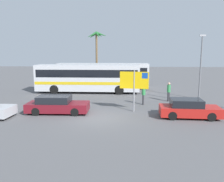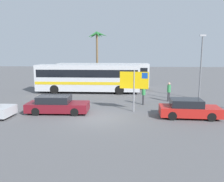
{
  "view_description": "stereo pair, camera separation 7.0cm",
  "coord_description": "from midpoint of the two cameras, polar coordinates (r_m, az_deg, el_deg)",
  "views": [
    {
      "loc": [
        1.78,
        -15.44,
        4.52
      ],
      "look_at": [
        0.77,
        3.75,
        1.3
      ],
      "focal_mm": 36.71,
      "sensor_mm": 36.0,
      "label": 1
    },
    {
      "loc": [
        1.85,
        -15.44,
        4.52
      ],
      "look_at": [
        0.77,
        3.75,
        1.3
      ],
      "focal_mm": 36.71,
      "sensor_mm": 36.0,
      "label": 2
    }
  ],
  "objects": [
    {
      "name": "palm_tree_seaside",
      "position": [
        37.16,
        -3.87,
        12.0
      ],
      "size": [
        3.22,
        3.08,
        7.82
      ],
      "color": "brown",
      "rests_on": "ground"
    },
    {
      "name": "lamp_post_right_side",
      "position": [
        23.89,
        21.16,
        6.26
      ],
      "size": [
        0.56,
        0.2,
        6.22
      ],
      "color": "slate",
      "rests_on": "ground"
    },
    {
      "name": "ground",
      "position": [
        16.19,
        -3.56,
        -6.72
      ],
      "size": [
        120.0,
        120.0,
        0.0
      ],
      "primitive_type": "plane",
      "color": "#565659"
    },
    {
      "name": "ferry_sign",
      "position": [
        17.53,
        5.59,
        2.28
      ],
      "size": [
        2.19,
        0.37,
        3.2
      ],
      "rotation": [
        0.0,
        0.0,
        -0.14
      ],
      "color": "gray",
      "rests_on": "ground"
    },
    {
      "name": "car_maroon",
      "position": [
        17.81,
        -13.62,
        -3.35
      ],
      "size": [
        4.62,
        1.88,
        1.32
      ],
      "rotation": [
        0.0,
        0.0,
        0.02
      ],
      "color": "maroon",
      "rests_on": "ground"
    },
    {
      "name": "pedestrian_crossing_lot",
      "position": [
        22.06,
        13.86,
        0.21
      ],
      "size": [
        0.32,
        0.32,
        1.79
      ],
      "rotation": [
        0.0,
        0.0,
        2.46
      ],
      "color": "#2D2D33",
      "rests_on": "ground"
    },
    {
      "name": "bus_front_coach",
      "position": [
        26.22,
        -6.11,
        3.47
      ],
      "size": [
        11.62,
        2.44,
        3.17
      ],
      "color": "silver",
      "rests_on": "ground"
    },
    {
      "name": "bus_rear_coach",
      "position": [
        29.58,
        -2.39,
        4.2
      ],
      "size": [
        11.62,
        2.44,
        3.17
      ],
      "color": "silver",
      "rests_on": "ground"
    },
    {
      "name": "pedestrian_near_sign",
      "position": [
        20.17,
        7.77,
        -0.41
      ],
      "size": [
        0.32,
        0.32,
        1.81
      ],
      "rotation": [
        0.0,
        0.0,
        3.44
      ],
      "color": "#4C4C51",
      "rests_on": "ground"
    },
    {
      "name": "car_red",
      "position": [
        16.96,
        18.42,
        -4.22
      ],
      "size": [
        4.19,
        1.9,
        1.32
      ],
      "rotation": [
        0.0,
        0.0,
        -0.05
      ],
      "color": "red",
      "rests_on": "ground"
    }
  ]
}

